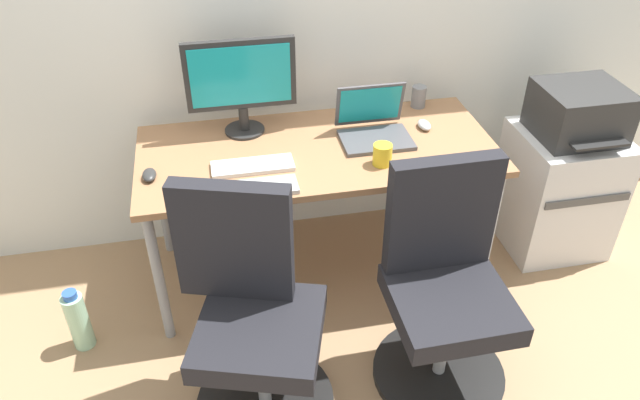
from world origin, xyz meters
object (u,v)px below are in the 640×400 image
water_bottle_on_floor (78,320)px  coffee_mug (382,155)px  office_chair_right (444,290)px  desktop_monitor (241,81)px  side_cabinet (557,190)px  open_laptop (374,125)px  office_chair_left (252,319)px  printer (579,112)px

water_bottle_on_floor → coffee_mug: 1.47m
office_chair_right → desktop_monitor: size_ratio=1.96×
side_cabinet → open_laptop: (-0.97, 0.06, 0.44)m
office_chair_left → open_laptop: bearing=48.8°
office_chair_right → coffee_mug: office_chair_right is taller
water_bottle_on_floor → office_chair_right: bearing=-15.3°
side_cabinet → open_laptop: bearing=176.3°
printer → side_cabinet: bearing=90.0°
printer → water_bottle_on_floor: size_ratio=1.29×
side_cabinet → water_bottle_on_floor: size_ratio=2.06×
coffee_mug → water_bottle_on_floor: bearing=-175.8°
printer → water_bottle_on_floor: bearing=-173.4°
desktop_monitor → open_laptop: desktop_monitor is taller
water_bottle_on_floor → coffee_mug: (1.33, 0.10, 0.60)m
side_cabinet → open_laptop: size_ratio=2.06×
water_bottle_on_floor → coffee_mug: size_ratio=3.37×
office_chair_right → open_laptop: size_ratio=3.03×
side_cabinet → coffee_mug: size_ratio=6.95×
side_cabinet → desktop_monitor: (-1.53, 0.22, 0.63)m
printer → water_bottle_on_floor: 2.42m
office_chair_left → coffee_mug: size_ratio=10.22×
office_chair_left → printer: (1.61, 0.67, 0.34)m
open_laptop → printer: bearing=-3.7°
water_bottle_on_floor → coffee_mug: coffee_mug is taller
printer → open_laptop: (-0.97, 0.06, -0.00)m
coffee_mug → open_laptop: bearing=83.5°
office_chair_left → printer: office_chair_left is taller
printer → desktop_monitor: bearing=171.7°
desktop_monitor → coffee_mug: size_ratio=5.22×
coffee_mug → printer: bearing=9.7°
office_chair_right → open_laptop: bearing=97.5°
printer → office_chair_left: bearing=-157.4°
side_cabinet → water_bottle_on_floor: (-2.33, -0.27, -0.17)m
water_bottle_on_floor → open_laptop: open_laptop is taller
office_chair_left → desktop_monitor: (0.08, 0.89, 0.53)m
office_chair_left → office_chair_right: 0.74m
open_laptop → coffee_mug: (-0.03, -0.23, -0.01)m
water_bottle_on_floor → printer: bearing=6.6°
office_chair_left → coffee_mug: office_chair_left is taller
office_chair_left → side_cabinet: (1.61, 0.67, -0.10)m
open_laptop → coffee_mug: 0.23m
office_chair_right → side_cabinet: (0.87, 0.67, -0.10)m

